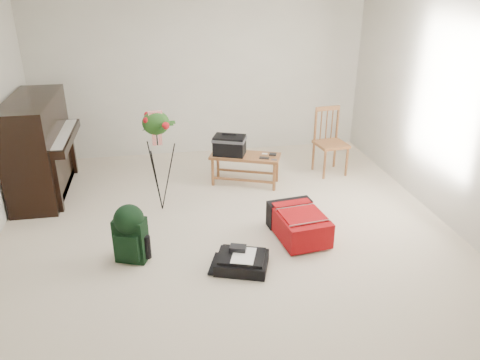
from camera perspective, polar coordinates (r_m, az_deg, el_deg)
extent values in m
cube|color=beige|center=(5.12, -1.20, -7.20)|extent=(5.00, 5.50, 0.01)
cube|color=silver|center=(7.24, -4.79, 12.86)|extent=(5.00, 0.04, 2.50)
cube|color=silver|center=(5.54, 25.37, 7.03)|extent=(0.04, 5.50, 2.50)
cube|color=black|center=(6.45, -23.38, 3.71)|extent=(0.55, 1.50, 1.25)
cube|color=black|center=(6.35, -20.91, 4.83)|extent=(0.28, 1.30, 0.10)
cube|color=white|center=(6.33, -20.98, 5.25)|extent=(0.22, 1.20, 0.02)
cube|color=black|center=(6.64, -22.16, -0.89)|extent=(0.45, 1.30, 0.10)
cube|color=#9C5C33|center=(6.25, 0.65, 2.92)|extent=(0.99, 0.68, 0.04)
cylinder|color=#9C5C33|center=(6.14, -2.92, 0.37)|extent=(0.04, 0.04, 0.38)
cylinder|color=#9C5C33|center=(6.41, -3.26, 1.42)|extent=(0.04, 0.04, 0.38)
cylinder|color=#9C5C33|center=(6.28, 4.61, 0.91)|extent=(0.04, 0.04, 0.38)
cylinder|color=#9C5C33|center=(6.55, 3.97, 1.92)|extent=(0.04, 0.04, 0.38)
cube|color=#9C5C33|center=(6.71, 11.04, 4.31)|extent=(0.46, 0.46, 0.04)
cylinder|color=#9C5C33|center=(6.58, 9.99, 1.87)|extent=(0.03, 0.03, 0.41)
cylinder|color=#9C5C33|center=(6.88, 9.04, 2.96)|extent=(0.03, 0.03, 0.41)
cylinder|color=#9C5C33|center=(6.70, 12.78, 2.05)|extent=(0.03, 0.03, 0.41)
cylinder|color=#9C5C33|center=(7.00, 11.73, 3.12)|extent=(0.03, 0.03, 0.41)
cube|color=#9C5C33|center=(6.72, 10.84, 8.59)|extent=(0.37, 0.09, 0.06)
cylinder|color=#9C5C33|center=(6.73, 9.30, 6.66)|extent=(0.03, 0.03, 0.50)
cylinder|color=#9C5C33|center=(6.85, 12.06, 6.76)|extent=(0.03, 0.03, 0.50)
cube|color=#B40717|center=(5.12, 7.20, -5.37)|extent=(0.57, 0.77, 0.28)
cube|color=black|center=(5.35, 6.35, -3.94)|extent=(0.52, 0.22, 0.30)
cube|color=#B40717|center=(5.01, 7.46, -4.18)|extent=(0.48, 0.46, 0.02)
cube|color=silver|center=(4.83, 8.16, -5.25)|extent=(0.45, 0.07, 0.01)
cube|color=black|center=(4.64, 0.24, -10.04)|extent=(0.59, 0.53, 0.12)
cube|color=black|center=(4.60, 0.24, -9.28)|extent=(0.52, 0.46, 0.03)
cube|color=white|center=(4.57, 0.53, -9.13)|extent=(0.30, 0.35, 0.01)
cube|color=black|center=(4.61, -0.50, -8.43)|extent=(0.18, 0.14, 0.05)
cube|color=black|center=(4.79, -13.14, -7.10)|extent=(0.35, 0.28, 0.46)
cube|color=black|center=(4.71, -13.15, -8.07)|extent=(0.25, 0.14, 0.27)
sphere|color=black|center=(4.68, -13.40, -4.69)|extent=(0.30, 0.30, 0.30)
cube|color=black|center=(4.89, -13.93, -6.58)|extent=(0.05, 0.04, 0.41)
cube|color=black|center=(4.88, -12.25, -6.47)|extent=(0.05, 0.04, 0.41)
cylinder|color=black|center=(5.43, -10.14, 5.85)|extent=(0.01, 0.01, 0.33)
ellipsoid|color=#1F4916|center=(5.40, -10.22, 6.85)|extent=(0.31, 0.22, 0.29)
cube|color=red|center=(5.35, -10.30, 7.80)|extent=(0.16, 0.06, 0.09)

